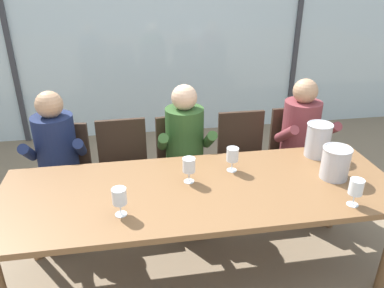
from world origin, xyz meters
The scene contains 20 objects.
ground centered at (0.00, 1.00, 0.00)m, with size 14.00×14.00×0.00m, color #847056.
window_glass_panel centered at (0.00, 2.66, 1.30)m, with size 7.79×0.03×2.60m, color silver.
window_mullion_left centered at (-1.75, 2.64, 1.30)m, with size 0.06×0.06×2.60m, color #38383D.
window_mullion_right centered at (1.75, 2.64, 1.30)m, with size 0.06×0.06×2.60m, color #38383D.
hillside_vineyard centered at (0.00, 6.45, 0.85)m, with size 13.79×2.40×1.69m, color #386633.
dining_table centered at (0.00, 0.00, 0.66)m, with size 2.59×0.91×0.73m.
chair_near_curtain centered at (-1.01, 0.84, 0.50)m, with size 0.50×0.50×0.86m.
chair_left_of_center centered at (-0.51, 0.85, 0.50)m, with size 0.45×0.45×0.86m.
chair_center centered at (0.00, 0.87, 0.50)m, with size 0.50×0.50×0.86m.
chair_right_of_center centered at (0.55, 0.86, 0.50)m, with size 0.44×0.44×0.86m.
chair_near_window_right centered at (1.06, 0.88, 0.50)m, with size 0.45×0.45×0.86m.
person_navy_polo centered at (-1.02, 0.73, 0.67)m, with size 0.48×0.63×1.18m.
person_olive_shirt centered at (0.01, 0.73, 0.67)m, with size 0.47×0.62×1.18m.
person_maroon_top centered at (1.05, 0.73, 0.67)m, with size 0.47×0.62×1.18m.
ice_bucket_primary centered at (0.91, -0.02, 0.84)m, with size 0.19×0.19×0.22m.
ice_bucket_secondary centered at (0.95, 0.31, 0.86)m, with size 0.19×0.19×0.26m.
wine_glass_by_left_taster centered at (-0.06, 0.09, 0.85)m, with size 0.08×0.08×0.17m.
wine_glass_near_bucket centered at (-0.51, -0.21, 0.84)m, with size 0.08×0.08×0.17m.
wine_glass_center_pour centered at (0.87, -0.34, 0.84)m, with size 0.08×0.08×0.17m.
wine_glass_by_right_taster centered at (0.26, 0.19, 0.85)m, with size 0.08×0.08×0.17m.
Camera 1 is at (-0.40, -2.04, 2.03)m, focal length 35.13 mm.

